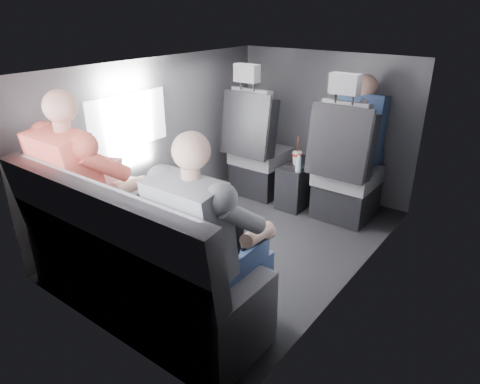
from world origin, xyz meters
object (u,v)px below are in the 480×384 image
Objects in this scene: laptop_white at (112,180)px; passenger_rear_left at (89,189)px; rear_bench at (136,269)px; water_bottle at (298,165)px; passenger_rear_right at (210,241)px; passenger_front_right at (360,129)px; front_seat_right at (345,176)px; laptop_black at (233,228)px; center_console at (299,184)px; front_seat_left at (257,155)px; soda_cup at (297,158)px.

laptop_white is 0.23m from passenger_rear_left.
rear_bench is 1.76m from water_bottle.
passenger_rear_right reaches higher than passenger_front_right.
front_seat_right is 3.43× the size of laptop_black.
passenger_rear_left reaches higher than laptop_black.
laptop_black is (0.52, -1.67, 0.43)m from center_console.
passenger_rear_right is at bearing -88.43° from passenger_front_right.
laptop_black reaches higher than water_bottle.
passenger_rear_left reaches higher than laptop_white.
front_seat_left is at bearing 117.73° from passenger_rear_right.
front_seat_left is at bearing 86.09° from laptop_white.
laptop_white is at bearing -108.93° from center_console.
center_console is at bearing 74.82° from passenger_rear_left.
soda_cup is at bearing 70.99° from laptop_white.
laptop_white is (-0.56, -1.63, 0.43)m from center_console.
passenger_rear_left is (-0.50, 0.09, 0.35)m from rear_bench.
passenger_rear_left is at bearing -105.16° from soda_cup.
passenger_rear_left is at bearing -91.63° from front_seat_left.
passenger_rear_left is at bearing -170.10° from laptop_black.
front_seat_right is 1.90m from laptop_white.
soda_cup is 0.60m from passenger_front_right.
center_console is 1.96m from passenger_rear_right.
water_bottle is (0.10, -0.15, -0.00)m from soda_cup.
rear_bench is 11.32× the size of water_bottle.
passenger_front_right is at bearing 91.57° from passenger_rear_right.
passenger_rear_right is (0.50, 0.10, 0.32)m from rear_bench.
passenger_rear_left reaches higher than front_seat_left.
laptop_black is (0.07, -1.63, 0.23)m from front_seat_right.
front_seat_right is at bearing 91.58° from passenger_rear_right.
center_console is 1.78m from laptop_white.
laptop_white reaches higher than center_console.
front_seat_right is at bearing 0.81° from soda_cup.
passenger_rear_left is at bearing -117.76° from front_seat_right.
passenger_rear_right is at bearing -74.86° from center_console.
water_bottle is 1.71m from passenger_rear_right.
passenger_rear_right is (-0.02, -0.18, -0.00)m from laptop_black.
front_seat_right is 0.79× the size of rear_bench.
soda_cup is 1.72m from laptop_black.
rear_bench is at bearing -10.63° from passenger_rear_left.
passenger_rear_right reaches higher than rear_bench.
laptop_black is at bearing -71.98° from soda_cup.
rear_bench is (0.45, -1.90, -0.09)m from front_seat_left.
rear_bench is 3.80× the size of laptop_white.
water_bottle is at bearing 87.27° from rear_bench.
soda_cup is 0.17m from water_bottle.
front_seat_right is at bearing 76.69° from rear_bench.
rear_bench is 4.34× the size of laptop_black.
front_seat_left reaches higher than water_bottle.
soda_cup is at bearing 123.62° from water_bottle.
laptop_black is (1.07, -0.04, -0.00)m from laptop_white.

